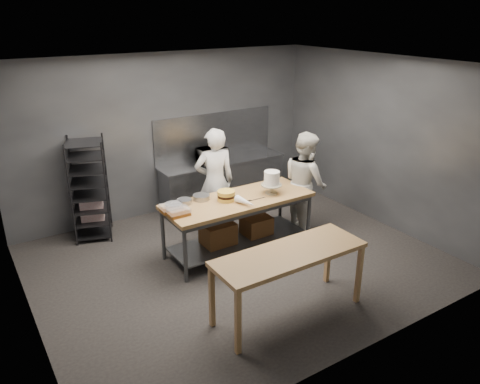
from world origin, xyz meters
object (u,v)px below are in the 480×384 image
object	(u,v)px
chef_behind	(215,182)
layer_cake	(226,196)
work_table	(237,219)
chef_right	(305,182)
microwave	(212,155)
speed_rack	(90,190)
near_counter	(290,258)
frosted_cake_stand	(272,180)

from	to	relation	value
chef_behind	layer_cake	size ratio (longest dim) A/B	6.86
work_table	chef_right	distance (m)	1.47
chef_behind	chef_right	size ratio (longest dim) A/B	1.05
chef_behind	microwave	bearing A→B (deg)	-102.34
speed_rack	near_counter	bearing A→B (deg)	-67.68
microwave	layer_cake	distance (m)	2.00
work_table	chef_behind	bearing A→B (deg)	86.12
layer_cake	chef_behind	bearing A→B (deg)	73.32
chef_behind	chef_right	distance (m)	1.57
near_counter	layer_cake	size ratio (longest dim) A/B	7.30
chef_behind	chef_right	xyz separation A→B (m)	(1.38, -0.75, -0.05)
work_table	chef_right	xyz separation A→B (m)	(1.43, 0.05, 0.32)
work_table	near_counter	size ratio (longest dim) A/B	1.20
frosted_cake_stand	near_counter	bearing A→B (deg)	-119.21
speed_rack	chef_right	xyz separation A→B (m)	(3.24, -1.74, 0.04)
chef_behind	layer_cake	xyz separation A→B (m)	(-0.23, -0.77, 0.06)
chef_behind	speed_rack	bearing A→B (deg)	-13.18
work_table	chef_right	size ratio (longest dim) A/B	1.34
chef_behind	frosted_cake_stand	size ratio (longest dim) A/B	5.01
work_table	microwave	xyz separation A→B (m)	(0.60, 1.87, 0.48)
chef_behind	layer_cake	distance (m)	0.80
speed_rack	chef_right	world-z (taller)	chef_right
near_counter	chef_right	bearing A→B (deg)	45.83
layer_cake	chef_right	bearing A→B (deg)	0.56
microwave	frosted_cake_stand	size ratio (longest dim) A/B	1.44
layer_cake	microwave	bearing A→B (deg)	66.99
work_table	microwave	distance (m)	2.02
work_table	chef_right	world-z (taller)	chef_right
speed_rack	layer_cake	size ratio (longest dim) A/B	6.39
speed_rack	chef_behind	bearing A→B (deg)	-28.06
work_table	microwave	bearing A→B (deg)	72.07
work_table	layer_cake	distance (m)	0.46
near_counter	chef_behind	size ratio (longest dim) A/B	1.06
work_table	speed_rack	world-z (taller)	speed_rack
microwave	frosted_cake_stand	xyz separation A→B (m)	(-0.01, -1.98, 0.11)
near_counter	frosted_cake_stand	bearing A→B (deg)	60.79
speed_rack	chef_right	size ratio (longest dim) A/B	0.98
microwave	chef_right	bearing A→B (deg)	-65.64
near_counter	microwave	size ratio (longest dim) A/B	3.69
chef_behind	near_counter	bearing A→B (deg)	96.15
work_table	frosted_cake_stand	world-z (taller)	frosted_cake_stand
work_table	chef_behind	size ratio (longest dim) A/B	1.28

